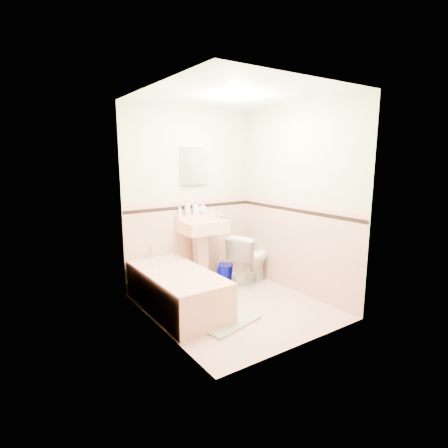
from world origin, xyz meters
TOP-DOWN VIEW (x-y plane):
  - floor at (0.00, 0.00)m, footprint 2.20×2.20m
  - ceiling at (0.00, 0.00)m, footprint 2.20×2.20m
  - wall_back at (0.00, 1.10)m, footprint 2.50×0.00m
  - wall_front at (0.00, -1.10)m, footprint 2.50×0.00m
  - wall_left at (-1.00, 0.00)m, footprint 0.00×2.50m
  - wall_right at (1.00, 0.00)m, footprint 0.00×2.50m
  - wainscot_back at (0.00, 1.09)m, footprint 2.00×0.00m
  - wainscot_front at (0.00, -1.09)m, footprint 2.00×0.00m
  - wainscot_left at (-0.99, 0.00)m, footprint 0.00×2.20m
  - wainscot_right at (0.99, 0.00)m, footprint 0.00×2.20m
  - accent_back at (0.00, 1.08)m, footprint 2.00×0.00m
  - accent_front at (0.00, -1.08)m, footprint 2.00×0.00m
  - accent_left at (-0.98, 0.00)m, footprint 0.00×2.20m
  - accent_right at (0.98, 0.00)m, footprint 0.00×2.20m
  - cap_back at (0.00, 1.08)m, footprint 2.00×0.00m
  - cap_front at (0.00, -1.08)m, footprint 2.00×0.00m
  - cap_left at (-0.98, 0.00)m, footprint 0.00×2.20m
  - cap_right at (0.98, 0.00)m, footprint 0.00×2.20m
  - bathtub at (-0.63, 0.33)m, footprint 0.70×1.50m
  - tub_faucet at (-0.63, 1.05)m, footprint 0.04×0.12m
  - sink at (0.05, 0.86)m, footprint 0.61×0.50m
  - sink_faucet at (0.05, 1.00)m, footprint 0.02×0.02m
  - medicine_cabinet at (0.05, 1.07)m, footprint 0.42×0.04m
  - soap_dish at (0.47, 1.06)m, footprint 0.12×0.07m
  - soap_bottle_left at (-0.08, 1.04)m, footprint 0.09×0.09m
  - soap_bottle_mid at (0.05, 1.04)m, footprint 0.11×0.11m
  - soap_bottle_right at (0.16, 1.04)m, footprint 0.14×0.14m
  - tube at (-0.21, 1.04)m, footprint 0.04×0.04m
  - toilet at (0.69, 0.59)m, footprint 0.81×0.63m
  - bucket at (0.41, 0.84)m, footprint 0.26×0.26m
  - bath_mat at (-0.34, -0.29)m, footprint 0.79×0.62m
  - shoe at (-0.47, -0.25)m, footprint 0.15×0.08m

SIDE VIEW (x-z plane):
  - floor at x=0.00m, z-range 0.00..0.00m
  - bath_mat at x=-0.34m, z-range 0.00..0.03m
  - shoe at x=-0.47m, z-range 0.03..0.09m
  - bucket at x=0.41m, z-range 0.00..0.25m
  - bathtub at x=-0.63m, z-range 0.00..0.45m
  - toilet at x=0.69m, z-range 0.00..0.73m
  - sink at x=0.05m, z-range 0.00..0.95m
  - wainscot_back at x=0.00m, z-range -0.40..1.60m
  - wainscot_front at x=0.00m, z-range -0.40..1.60m
  - wainscot_left at x=-0.99m, z-range -0.50..1.70m
  - wainscot_right at x=0.99m, z-range -0.50..1.70m
  - tub_faucet at x=-0.63m, z-range 0.61..0.65m
  - sink_faucet at x=0.05m, z-range 0.90..1.00m
  - soap_dish at x=0.47m, z-range 0.93..0.97m
  - tube at x=-0.21m, z-range 1.02..1.14m
  - soap_bottle_right at x=0.16m, z-range 1.02..1.18m
  - soap_bottle_mid at x=0.05m, z-range 1.02..1.21m
  - accent_left at x=-0.98m, z-range 0.02..2.22m
  - accent_right at x=0.98m, z-range 0.02..2.22m
  - accent_back at x=0.00m, z-range 0.12..2.12m
  - accent_front at x=0.00m, z-range 0.12..2.12m
  - soap_bottle_left at x=-0.08m, z-range 1.02..1.25m
  - cap_back at x=0.00m, z-range 0.22..2.22m
  - cap_front at x=0.00m, z-range 0.22..2.22m
  - cap_left at x=-0.98m, z-range 0.12..2.32m
  - cap_right at x=0.98m, z-range 0.12..2.32m
  - wall_back at x=0.00m, z-range 0.00..2.50m
  - wall_front at x=0.00m, z-range 0.00..2.50m
  - wall_left at x=-1.00m, z-range 0.00..2.50m
  - wall_right at x=1.00m, z-range 0.00..2.50m
  - medicine_cabinet at x=0.05m, z-range 1.44..1.96m
  - ceiling at x=0.00m, z-range 2.50..2.50m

